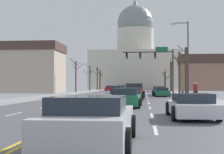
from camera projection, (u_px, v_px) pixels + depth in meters
name	position (u px, v px, depth m)	size (l,w,h in m)	color
ground	(115.00, 98.00, 35.16)	(20.00, 180.00, 0.20)	#4F4F54
signal_gantry	(155.00, 60.00, 51.00)	(7.91, 0.41, 7.26)	#28282D
street_lamp_right	(186.00, 53.00, 37.66)	(2.05, 0.24, 8.66)	#333338
capitol_building	(135.00, 59.00, 116.33)	(30.75, 21.72, 32.25)	beige
sedan_near_00	(159.00, 91.00, 47.06)	(2.01, 4.56, 1.24)	navy
sedan_near_01	(162.00, 92.00, 41.43)	(2.01, 4.70, 1.12)	#1E7247
pickup_truck_near_02	(134.00, 92.00, 35.62)	(2.38, 5.68, 1.63)	maroon
sedan_near_03	(131.00, 95.00, 29.11)	(2.19, 4.65, 1.23)	black
sedan_near_04	(126.00, 98.00, 21.91)	(2.20, 4.32, 1.27)	#1E7247
sedan_near_05	(191.00, 106.00, 14.78)	(2.09, 4.61, 1.12)	silver
sedan_near_06	(91.00, 122.00, 8.09)	(2.13, 4.46, 1.24)	silver
sedan_oncoming_00	(117.00, 90.00, 56.06)	(2.09, 4.67, 1.24)	black
sedan_oncoming_01	(121.00, 89.00, 68.23)	(2.07, 4.68, 1.29)	black
sedan_oncoming_02	(110.00, 88.00, 77.42)	(2.00, 4.42, 1.23)	#B71414
flank_building_00	(32.00, 68.00, 58.62)	(10.69, 8.51, 8.86)	#B2A38E
flank_building_01	(207.00, 73.00, 78.68)	(13.09, 7.45, 8.59)	#8C6656
bare_tree_00	(171.00, 76.00, 67.84)	(1.08, 2.54, 7.06)	#423328
bare_tree_01	(97.00, 78.00, 81.63)	(2.33, 2.05, 5.76)	brown
bare_tree_02	(186.00, 70.00, 39.09)	(1.61, 1.83, 6.15)	#4C3D2D
bare_tree_03	(90.00, 77.00, 71.88)	(2.12, 2.14, 6.09)	brown
bare_tree_04	(165.00, 81.00, 76.11)	(2.27, 1.50, 5.18)	#4C3D2D
bare_tree_05	(76.00, 75.00, 57.68)	(2.23, 1.80, 5.96)	brown
bare_tree_06	(180.00, 71.00, 43.98)	(2.53, 2.26, 5.76)	#4C3D2D
bare_tree_07	(100.00, 80.00, 87.51)	(1.61, 1.11, 5.76)	#4C3D2D
pedestrian_00	(196.00, 90.00, 31.54)	(0.35, 0.34, 1.57)	black
pedestrian_01	(195.00, 89.00, 35.24)	(0.35, 0.34, 1.62)	#33333D
bicycle_parked	(183.00, 93.00, 37.29)	(0.12, 1.77, 0.85)	black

